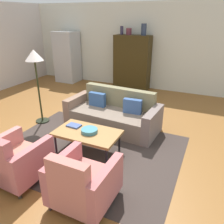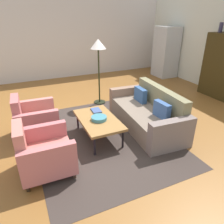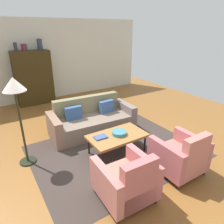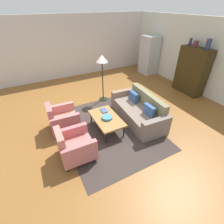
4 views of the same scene
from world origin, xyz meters
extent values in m
plane|color=brown|center=(0.00, 0.00, 0.00)|extent=(10.55, 10.55, 0.00)
cube|color=silver|center=(0.00, 4.39, 1.40)|extent=(8.50, 0.12, 2.80)
cube|color=#3B302C|center=(0.46, -0.04, 0.00)|extent=(3.40, 2.60, 0.01)
cube|color=#786759|center=(0.46, 1.01, 0.21)|extent=(1.79, 1.01, 0.42)
cube|color=#797351|center=(0.49, 1.37, 0.43)|extent=(1.75, 0.29, 0.86)
cube|color=slate|center=(1.42, 0.95, 0.31)|extent=(0.24, 0.91, 0.62)
cube|color=#856653|center=(-0.49, 1.07, 0.31)|extent=(0.24, 0.91, 0.62)
cube|color=#38578E|center=(0.92, 1.08, 0.58)|extent=(0.41, 0.14, 0.32)
cube|color=#315284|center=(0.02, 1.14, 0.58)|extent=(0.40, 0.13, 0.32)
cylinder|color=black|center=(-0.07, 0.19, 0.19)|extent=(0.04, 0.04, 0.37)
cylinder|color=black|center=(0.99, 0.19, 0.19)|extent=(0.04, 0.04, 0.37)
cylinder|color=black|center=(-0.07, -0.37, 0.19)|extent=(0.04, 0.04, 0.37)
cylinder|color=black|center=(0.99, -0.37, 0.19)|extent=(0.04, 0.04, 0.37)
cube|color=olive|center=(0.46, -0.09, 0.40)|extent=(1.20, 0.70, 0.05)
cylinder|color=#362323|center=(-0.46, -0.84, 0.05)|extent=(0.05, 0.05, 0.10)
cylinder|color=#3B211D|center=(0.22, -0.86, 0.05)|extent=(0.05, 0.05, 0.10)
cylinder|color=#2B291A|center=(-0.49, -1.52, 0.05)|extent=(0.05, 0.05, 0.10)
cylinder|color=#2F2B22|center=(0.19, -1.54, 0.05)|extent=(0.05, 0.05, 0.10)
cube|color=#BA725F|center=(-0.14, -1.19, 0.25)|extent=(0.59, 0.82, 0.30)
cube|color=#B46161|center=(-0.15, -1.52, 0.49)|extent=(0.56, 0.16, 0.78)
cube|color=#B66F69|center=(-0.48, -1.18, 0.38)|extent=(0.15, 0.80, 0.56)
cube|color=#B96566|center=(0.20, -1.20, 0.38)|extent=(0.15, 0.80, 0.56)
cylinder|color=#301F1F|center=(0.73, -0.84, 0.05)|extent=(0.05, 0.05, 0.10)
cylinder|color=#3B281F|center=(1.41, -0.85, 0.05)|extent=(0.05, 0.05, 0.10)
cylinder|color=#2F2020|center=(0.72, -1.52, 0.05)|extent=(0.05, 0.05, 0.10)
cylinder|color=black|center=(1.40, -1.53, 0.05)|extent=(0.05, 0.05, 0.10)
cube|color=#C16B63|center=(1.06, -1.19, 0.25)|extent=(0.57, 0.81, 0.30)
cube|color=#BF7065|center=(1.06, -1.52, 0.49)|extent=(0.56, 0.15, 0.78)
cube|color=#B26064|center=(0.72, -1.18, 0.38)|extent=(0.13, 0.80, 0.56)
cube|color=#B66566|center=(1.40, -1.19, 0.38)|extent=(0.13, 0.80, 0.56)
cylinder|color=teal|center=(0.51, -0.09, 0.46)|extent=(0.30, 0.30, 0.07)
cube|color=#3C5185|center=(0.11, 0.00, 0.44)|extent=(0.27, 0.19, 0.03)
cube|color=#35280F|center=(-0.19, 4.04, 0.90)|extent=(1.20, 0.50, 1.80)
cube|color=#361613|center=(-0.49, 4.30, 0.90)|extent=(0.56, 0.01, 1.51)
cube|color=black|center=(0.11, 4.30, 0.90)|extent=(0.56, 0.01, 1.51)
cylinder|color=#37314B|center=(-0.59, 4.04, 1.93)|extent=(0.11, 0.11, 0.27)
cylinder|color=brown|center=(-0.34, 4.04, 1.90)|extent=(0.18, 0.18, 0.21)
cylinder|color=#2E3950|center=(0.16, 4.04, 1.98)|extent=(0.17, 0.17, 0.35)
cylinder|color=black|center=(-1.23, 0.60, 0.01)|extent=(0.32, 0.32, 0.03)
cylinder|color=#272C13|center=(-1.23, 0.60, 0.76)|extent=(0.04, 0.04, 1.45)
cone|color=silver|center=(-1.23, 0.60, 1.60)|extent=(0.40, 0.40, 0.24)
camera|label=1|loc=(2.42, -3.24, 2.42)|focal=36.28mm
camera|label=2|loc=(3.95, -1.37, 2.33)|focal=33.95mm
camera|label=3|loc=(-1.64, -3.15, 2.49)|focal=32.59mm
camera|label=4|loc=(3.95, -1.74, 3.22)|focal=26.35mm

